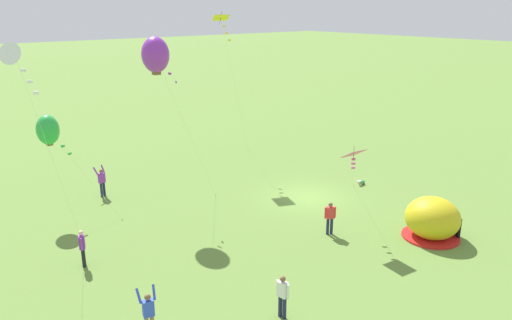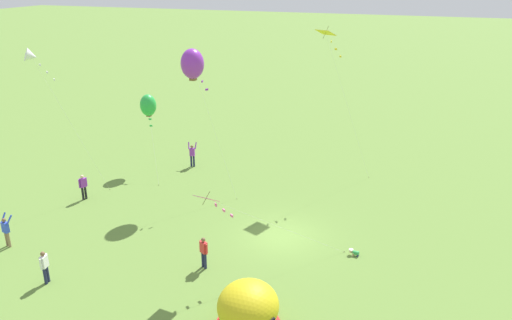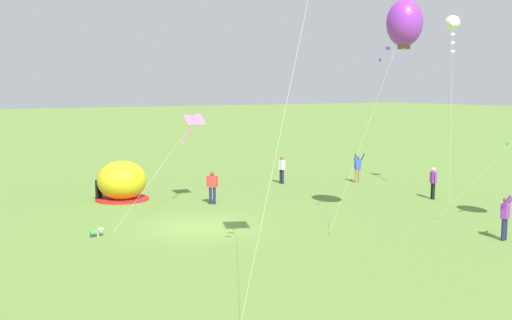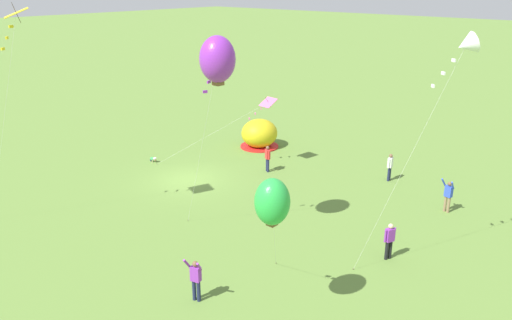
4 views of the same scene
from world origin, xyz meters
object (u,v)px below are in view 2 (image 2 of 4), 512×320
object	(u,v)px
toddler_crawling	(354,252)
person_center_field	(45,265)
kite_yellow	(328,37)
kite_pink	(211,201)
person_far_back	(204,251)
kite_purple	(192,64)
person_watching_sky	(83,186)
popup_tent	(248,307)
person_flying_kite	(192,154)
person_with_toddler	(6,230)
kite_white	(31,56)
kite_green	(148,105)

from	to	relation	value
toddler_crawling	person_center_field	size ratio (longest dim) A/B	0.32
kite_yellow	person_center_field	bearing A→B (deg)	150.55
kite_pink	kite_yellow	xyz separation A→B (m)	(13.90, -2.22, 5.91)
toddler_crawling	person_far_back	xyz separation A→B (m)	(-3.72, 6.99, 0.79)
kite_purple	toddler_crawling	bearing A→B (deg)	-113.44
person_watching_sky	kite_yellow	bearing A→B (deg)	-58.20
popup_tent	toddler_crawling	distance (m)	7.94
popup_tent	person_watching_sky	distance (m)	16.67
popup_tent	person_far_back	world-z (taller)	popup_tent
toddler_crawling	person_flying_kite	xyz separation A→B (m)	(8.62, 13.76, 0.82)
popup_tent	kite_pink	xyz separation A→B (m)	(2.84, 2.88, 3.15)
person_flying_kite	person_center_field	size ratio (longest dim) A/B	1.10
popup_tent	kite_pink	bearing A→B (deg)	45.40
person_center_field	person_far_back	xyz separation A→B (m)	(3.75, -6.60, 0.00)
person_with_toddler	kite_white	xyz separation A→B (m)	(5.63, 1.75, 8.38)
person_watching_sky	person_center_field	size ratio (longest dim) A/B	1.00
person_watching_sky	person_center_field	xyz separation A→B (m)	(-8.42, -4.27, 0.00)
kite_green	kite_pink	distance (m)	16.06
person_flying_kite	person_center_field	xyz separation A→B (m)	(-16.08, -0.18, -0.03)
person_flying_kite	kite_green	xyz separation A→B (m)	(-0.87, 2.99, 3.78)
kite_yellow	person_with_toddler	bearing A→B (deg)	136.99
person_with_toddler	kite_yellow	xyz separation A→B (m)	(15.00, -13.99, 9.05)
person_with_toddler	kite_purple	world-z (taller)	kite_purple
popup_tent	kite_green	bearing A→B (deg)	42.04
toddler_crawling	kite_purple	size ratio (longest dim) A/B	0.06
person_flying_kite	person_center_field	world-z (taller)	person_flying_kite
person_center_field	kite_pink	size ratio (longest dim) A/B	0.27
person_far_back	kite_purple	bearing A→B (deg)	27.73
kite_pink	kite_purple	xyz separation A→B (m)	(9.35, 5.39, 4.46)
person_watching_sky	person_with_toddler	xyz separation A→B (m)	(-6.38, 0.10, 0.03)
kite_white	kite_pink	bearing A→B (deg)	-108.55
person_center_field	kite_pink	bearing A→B (deg)	-67.03
toddler_crawling	kite_pink	size ratio (longest dim) A/B	0.09
person_far_back	person_flying_kite	bearing A→B (deg)	28.79
person_watching_sky	kite_yellow	world-z (taller)	kite_yellow
person_with_toddler	kite_pink	world-z (taller)	kite_pink
person_watching_sky	kite_green	size ratio (longest dim) A/B	0.31
person_flying_kite	person_with_toddler	bearing A→B (deg)	163.38
person_far_back	person_with_toddler	bearing A→B (deg)	98.86
person_far_back	kite_yellow	xyz separation A→B (m)	(13.29, -3.02, 9.09)
person_far_back	person_watching_sky	bearing A→B (deg)	66.74
person_with_toddler	person_watching_sky	bearing A→B (deg)	-0.86
person_center_field	kite_white	xyz separation A→B (m)	(7.67, 6.11, 8.41)
kite_green	person_with_toddler	bearing A→B (deg)	174.80
person_far_back	kite_green	size ratio (longest dim) A/B	0.31
kite_pink	person_with_toddler	bearing A→B (deg)	95.33
person_flying_kite	person_center_field	bearing A→B (deg)	-179.37
toddler_crawling	person_center_field	bearing A→B (deg)	118.79
kite_yellow	kite_green	bearing A→B (deg)	98.10
kite_green	person_watching_sky	bearing A→B (deg)	170.78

